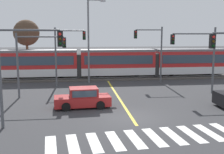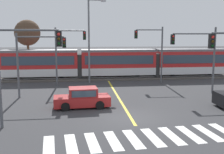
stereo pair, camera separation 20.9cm
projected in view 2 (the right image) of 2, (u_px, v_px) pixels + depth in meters
The scene contains 23 objects.
ground_plane at pixel (131, 118), 18.72m from camera, with size 200.00×200.00×0.00m, color #333335.
track_bed at pixel (107, 78), 34.99m from camera, with size 120.00×4.00×0.18m, color #4C4742.
rail_near at pixel (107, 77), 34.26m from camera, with size 120.00×0.08×0.10m, color #939399.
rail_far at pixel (106, 76), 35.67m from camera, with size 120.00×0.08×0.10m, color #939399.
light_rail_tram at pixel (118, 62), 34.84m from camera, with size 28.00×2.64×3.43m.
crosswalk_stripe_0 at pixel (49, 146), 14.02m from camera, with size 0.56×2.80×0.01m, color silver.
crosswalk_stripe_1 at pixel (71, 144), 14.25m from camera, with size 0.56×2.80×0.01m, color silver.
crosswalk_stripe_2 at pixel (92, 142), 14.48m from camera, with size 0.56×2.80×0.01m, color silver.
crosswalk_stripe_3 at pixel (113, 140), 14.72m from camera, with size 0.56×2.80×0.01m, color silver.
crosswalk_stripe_4 at pixel (133, 139), 14.95m from camera, with size 0.56×2.80×0.01m, color silver.
crosswalk_stripe_5 at pixel (153, 137), 15.18m from camera, with size 0.56×2.80×0.01m, color silver.
crosswalk_stripe_6 at pixel (172, 136), 15.41m from camera, with size 0.56×2.80×0.01m, color silver.
crosswalk_stripe_7 at pixel (190, 134), 15.64m from camera, with size 0.56×2.80×0.01m, color silver.
crosswalk_stripe_8 at pixel (208, 133), 15.88m from camera, with size 0.56×2.80×0.01m, color silver.
lane_centre_line at pixel (118, 96), 25.03m from camera, with size 0.20×16.31×0.01m, color gold.
sedan_crossing at pixel (82, 98), 21.24m from camera, with size 4.31×2.14×1.52m.
traffic_light_far_right at pixel (153, 46), 31.41m from camera, with size 3.25×0.38×6.30m.
traffic_light_near_left at pixel (20, 59), 16.22m from camera, with size 3.75×0.38×6.30m.
traffic_light_mid_right at pixel (200, 51), 25.54m from camera, with size 4.25×0.38×6.12m.
traffic_light_mid_left at pixel (35, 54), 24.14m from camera, with size 4.25×0.38×5.62m.
traffic_light_far_left at pixel (66, 48), 29.45m from camera, with size 3.25×0.38×6.17m.
street_lamp_centre at pixel (90, 36), 31.34m from camera, with size 2.03×0.28×9.40m.
bare_tree_far_west at pixel (27, 33), 37.22m from camera, with size 3.42×3.42×7.36m.
Camera 2 is at (-3.30, -17.82, 5.57)m, focal length 45.00 mm.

